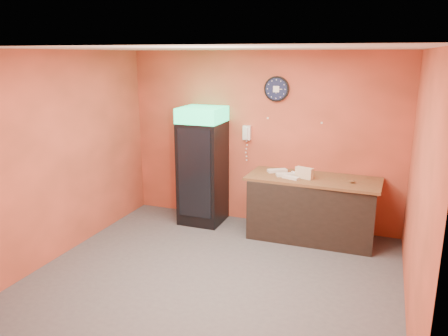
% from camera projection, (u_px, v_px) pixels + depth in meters
% --- Properties ---
extents(floor, '(4.50, 4.50, 0.00)m').
position_uv_depth(floor, '(217.00, 274.00, 5.61)').
color(floor, '#47474C').
rests_on(floor, ground).
extents(back_wall, '(4.50, 0.02, 2.80)m').
position_uv_depth(back_wall, '(261.00, 139.00, 7.07)').
color(back_wall, '#E15A3F').
rests_on(back_wall, floor).
extents(left_wall, '(0.02, 4.00, 2.80)m').
position_uv_depth(left_wall, '(64.00, 154.00, 6.01)').
color(left_wall, '#E15A3F').
rests_on(left_wall, floor).
extents(right_wall, '(0.02, 4.00, 2.80)m').
position_uv_depth(right_wall, '(419.00, 188.00, 4.49)').
color(right_wall, '#E15A3F').
rests_on(right_wall, floor).
extents(ceiling, '(4.50, 4.00, 0.02)m').
position_uv_depth(ceiling, '(216.00, 48.00, 4.90)').
color(ceiling, white).
rests_on(ceiling, back_wall).
extents(beverage_cooler, '(0.67, 0.69, 1.92)m').
position_uv_depth(beverage_cooler, '(202.00, 168.00, 7.13)').
color(beverage_cooler, black).
rests_on(beverage_cooler, floor).
extents(prep_counter, '(1.83, 0.82, 0.91)m').
position_uv_depth(prep_counter, '(312.00, 209.00, 6.62)').
color(prep_counter, black).
rests_on(prep_counter, floor).
extents(wall_clock, '(0.39, 0.06, 0.39)m').
position_uv_depth(wall_clock, '(277.00, 89.00, 6.75)').
color(wall_clock, black).
rests_on(wall_clock, back_wall).
extents(wall_phone, '(0.13, 0.11, 0.23)m').
position_uv_depth(wall_phone, '(247.00, 133.00, 7.07)').
color(wall_phone, white).
rests_on(wall_phone, back_wall).
extents(butcher_paper, '(1.98, 0.89, 0.04)m').
position_uv_depth(butcher_paper, '(313.00, 179.00, 6.50)').
color(butcher_paper, brown).
rests_on(butcher_paper, prep_counter).
extents(sub_roll_stack, '(0.28, 0.16, 0.17)m').
position_uv_depth(sub_roll_stack, '(304.00, 173.00, 6.44)').
color(sub_roll_stack, beige).
rests_on(sub_roll_stack, butcher_paper).
extents(wrapped_sandwich_left, '(0.30, 0.23, 0.04)m').
position_uv_depth(wrapped_sandwich_left, '(286.00, 175.00, 6.58)').
color(wrapped_sandwich_left, silver).
rests_on(wrapped_sandwich_left, butcher_paper).
extents(wrapped_sandwich_mid, '(0.27, 0.17, 0.04)m').
position_uv_depth(wrapped_sandwich_mid, '(291.00, 178.00, 6.43)').
color(wrapped_sandwich_mid, silver).
rests_on(wrapped_sandwich_mid, butcher_paper).
extents(wrapped_sandwich_right, '(0.32, 0.26, 0.04)m').
position_uv_depth(wrapped_sandwich_right, '(277.00, 171.00, 6.80)').
color(wrapped_sandwich_right, silver).
rests_on(wrapped_sandwich_right, butcher_paper).
extents(kitchen_tool, '(0.05, 0.05, 0.05)m').
position_uv_depth(kitchen_tool, '(300.00, 172.00, 6.73)').
color(kitchen_tool, silver).
rests_on(kitchen_tool, butcher_paper).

